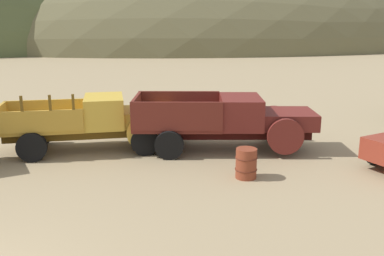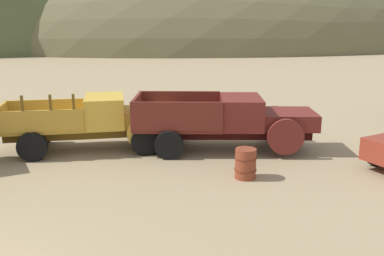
% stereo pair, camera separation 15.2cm
% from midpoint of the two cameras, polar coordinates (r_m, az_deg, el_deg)
% --- Properties ---
extents(hill_far_left, '(92.33, 56.01, 34.17)m').
position_cam_midpoint_polar(hill_far_left, '(81.68, 3.77, 11.00)').
color(hill_far_left, brown).
rests_on(hill_far_left, ground).
extents(truck_faded_yellow, '(6.03, 2.50, 2.16)m').
position_cam_midpoint_polar(truck_faded_yellow, '(15.34, -11.69, 0.91)').
color(truck_faded_yellow, brown).
rests_on(truck_faded_yellow, ground).
extents(truck_oxblood, '(6.55, 3.49, 1.91)m').
position_cam_midpoint_polar(truck_oxblood, '(14.99, 6.08, 0.95)').
color(truck_oxblood, black).
rests_on(truck_oxblood, ground).
extents(oil_drum_by_truck, '(0.65, 0.65, 0.88)m').
position_cam_midpoint_polar(oil_drum_by_truck, '(12.41, 7.53, -4.74)').
color(oil_drum_by_truck, brown).
rests_on(oil_drum_by_truck, ground).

